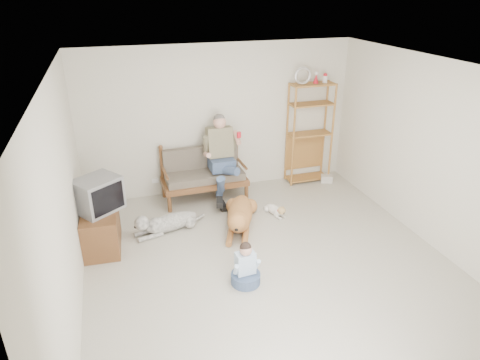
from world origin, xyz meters
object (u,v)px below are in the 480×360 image
object	(u,v)px
loveseat	(203,173)
etagere	(309,133)
tv_stand	(101,230)
golden_retriever	(240,216)

from	to	relation	value
loveseat	etagere	xyz separation A→B (m)	(2.14, 0.14, 0.51)
tv_stand	golden_retriever	xyz separation A→B (m)	(2.13, -0.04, -0.10)
tv_stand	golden_retriever	world-z (taller)	tv_stand
loveseat	golden_retriever	world-z (taller)	loveseat
loveseat	tv_stand	xyz separation A→B (m)	(-1.82, -1.17, -0.19)
loveseat	golden_retriever	distance (m)	1.29
tv_stand	golden_retriever	distance (m)	2.13
loveseat	etagere	size ratio (longest dim) A/B	0.67
golden_retriever	tv_stand	bearing A→B (deg)	-159.58
etagere	loveseat	bearing A→B (deg)	-176.32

